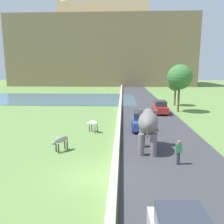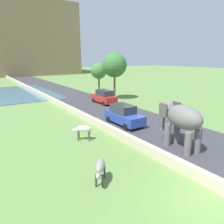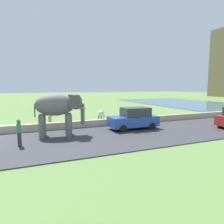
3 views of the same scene
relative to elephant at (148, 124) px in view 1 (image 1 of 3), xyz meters
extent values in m
plane|color=#608442|center=(-3.45, -4.17, -2.04)|extent=(220.00, 220.00, 0.00)
cube|color=#38383D|center=(1.55, 15.83, -2.01)|extent=(7.00, 120.00, 0.06)
cube|color=beige|center=(-2.25, 13.83, -1.72)|extent=(0.40, 110.00, 0.62)
cube|color=#426B84|center=(-17.45, 29.17, -2.00)|extent=(36.00, 18.00, 0.08)
cube|color=#7F6B4C|center=(-9.45, 74.36, 9.80)|extent=(64.00, 28.00, 23.67)
cube|color=#D6BC89|center=(-9.45, 74.36, 24.64)|extent=(33.27, 8.00, 6.00)
cylinder|color=#D6BC89|center=(-23.59, 74.36, 25.60)|extent=(3.43, 3.43, 7.93)
cylinder|color=#D6BC89|center=(-9.45, 74.36, 24.14)|extent=(4.21, 4.21, 5.00)
cylinder|color=#D6BC89|center=(4.69, 74.36, 24.59)|extent=(4.66, 4.66, 5.90)
ellipsoid|color=slate|center=(-0.03, -0.22, 0.20)|extent=(1.71, 2.85, 1.50)
cylinder|color=slate|center=(-0.34, 0.70, -1.24)|extent=(0.44, 0.44, 1.60)
cylinder|color=slate|center=(0.49, 0.60, -1.24)|extent=(0.44, 0.44, 1.60)
cylinder|color=slate|center=(-0.55, -1.04, -1.24)|extent=(0.44, 0.44, 1.60)
cylinder|color=slate|center=(0.29, -1.14, -1.24)|extent=(0.44, 0.44, 1.60)
ellipsoid|color=slate|center=(0.14, 1.18, 0.39)|extent=(1.10, 1.01, 1.10)
cube|color=#504C4C|center=(-0.47, 1.12, 0.43)|extent=(0.20, 0.71, 0.90)
cube|color=#504C4C|center=(0.72, 0.98, 0.43)|extent=(0.20, 0.71, 0.90)
cylinder|color=slate|center=(0.20, 1.65, -0.50)|extent=(0.28, 0.28, 1.50)
cone|color=silver|center=(-0.03, 1.61, -0.05)|extent=(0.19, 0.57, 0.17)
cone|color=silver|center=(0.41, 1.56, -0.05)|extent=(0.19, 0.57, 0.17)
cylinder|color=#504C4C|center=(-0.18, -1.54, -0.15)|extent=(0.08, 0.08, 0.90)
cylinder|color=#33333D|center=(1.66, -2.48, -1.61)|extent=(0.22, 0.22, 0.85)
cube|color=#388451|center=(1.66, -2.48, -0.91)|extent=(0.36, 0.22, 0.56)
sphere|color=#997051|center=(1.66, -2.48, -0.52)|extent=(0.22, 0.22, 0.22)
cube|color=#2D4CA8|center=(-0.03, 5.91, -1.34)|extent=(1.75, 4.02, 0.80)
cube|color=#2D333D|center=(-0.02, 6.11, -0.59)|extent=(1.47, 2.22, 0.70)
cylinder|color=black|center=(0.77, 4.60, -1.74)|extent=(0.19, 0.60, 0.60)
cylinder|color=black|center=(-0.85, 4.62, -1.74)|extent=(0.19, 0.60, 0.60)
cylinder|color=black|center=(0.80, 7.20, -1.74)|extent=(0.19, 0.60, 0.60)
cylinder|color=black|center=(-0.82, 7.22, -1.74)|extent=(0.19, 0.60, 0.60)
cube|color=red|center=(3.12, 14.34, -1.34)|extent=(1.73, 4.01, 0.80)
cube|color=#2D333D|center=(3.12, 14.14, -0.59)|extent=(1.46, 2.21, 0.70)
cylinder|color=black|center=(2.32, 15.64, -1.74)|extent=(0.18, 0.60, 0.60)
cylinder|color=black|center=(3.94, 15.63, -1.74)|extent=(0.18, 0.60, 0.60)
cylinder|color=black|center=(2.31, 13.04, -1.74)|extent=(0.18, 0.60, 0.60)
cylinder|color=black|center=(3.92, 13.03, -1.74)|extent=(0.18, 0.60, 0.60)
ellipsoid|color=silver|center=(-4.62, 4.80, -1.14)|extent=(1.13, 1.04, 0.50)
cylinder|color=#595753|center=(-5.01, 4.92, -1.71)|extent=(0.10, 0.10, 0.65)
cylinder|color=#595753|center=(-4.82, 5.16, -1.71)|extent=(0.10, 0.10, 0.65)
cylinder|color=#595753|center=(-4.42, 4.44, -1.71)|extent=(0.10, 0.10, 0.65)
cylinder|color=#595753|center=(-4.22, 4.67, -1.71)|extent=(0.10, 0.10, 0.65)
ellipsoid|color=silver|center=(-5.11, 5.20, -1.29)|extent=(0.46, 0.44, 0.26)
cone|color=beige|center=(-5.16, 5.13, -1.12)|extent=(0.04, 0.04, 0.12)
cone|color=beige|center=(-5.05, 5.27, -1.12)|extent=(0.04, 0.04, 0.12)
cylinder|color=#595753|center=(-4.20, 4.46, -1.34)|extent=(0.04, 0.04, 0.45)
ellipsoid|color=gray|center=(-6.29, -0.32, -1.14)|extent=(1.04, 1.13, 0.50)
cylinder|color=#373533|center=(-6.41, -0.71, -1.71)|extent=(0.10, 0.10, 0.65)
cylinder|color=#373533|center=(-6.65, -0.52, -1.71)|extent=(0.10, 0.10, 0.65)
cylinder|color=#373533|center=(-5.93, -0.12, -1.71)|extent=(0.10, 0.10, 0.65)
cylinder|color=#373533|center=(-6.17, 0.08, -1.71)|extent=(0.10, 0.10, 0.65)
ellipsoid|color=gray|center=(-6.69, -0.81, -1.29)|extent=(0.44, 0.46, 0.26)
cone|color=beige|center=(-6.62, -0.87, -1.12)|extent=(0.04, 0.04, 0.12)
cone|color=beige|center=(-6.76, -0.75, -1.12)|extent=(0.04, 0.04, 0.12)
cylinder|color=#373533|center=(-5.95, 0.10, -1.34)|extent=(0.04, 0.04, 0.45)
cylinder|color=brown|center=(5.91, 15.85, -0.21)|extent=(0.28, 0.28, 3.65)
sphere|color=#387033|center=(5.91, 15.85, 2.81)|extent=(3.40, 3.40, 3.40)
cylinder|color=brown|center=(6.67, 21.47, -0.64)|extent=(0.28, 0.28, 2.80)
sphere|color=#427A38|center=(6.67, 21.47, 1.68)|extent=(2.63, 2.63, 2.63)
camera|label=1|loc=(-1.82, -16.17, 3.92)|focal=36.76mm
camera|label=2|loc=(-10.70, -7.75, 3.85)|focal=32.41mm
camera|label=3|loc=(14.12, -1.94, 1.42)|focal=32.11mm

